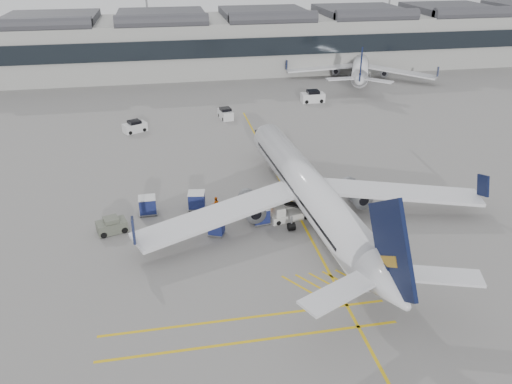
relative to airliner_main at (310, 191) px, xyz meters
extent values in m
plane|color=gray|center=(-10.89, -3.87, -3.08)|extent=(220.00, 220.00, 0.00)
cube|color=#9E9E99|center=(-10.89, 68.13, 2.42)|extent=(200.00, 20.00, 11.00)
cube|color=black|center=(-10.89, 57.93, 3.42)|extent=(200.00, 0.50, 3.60)
cube|color=#38383D|center=(-10.89, 68.13, 8.62)|extent=(200.00, 18.00, 1.40)
cylinder|color=slate|center=(-15.89, 82.13, 9.42)|extent=(0.44, 0.44, 25.00)
cube|color=gold|center=(-0.89, 6.13, -3.08)|extent=(0.25, 60.00, 0.01)
cylinder|color=silver|center=(-0.05, 0.68, 0.05)|extent=(5.78, 30.04, 3.74)
cone|color=silver|center=(-1.21, 17.55, 0.05)|extent=(4.01, 4.23, 3.74)
cone|color=silver|center=(1.14, -16.60, 0.45)|extent=(4.06, 5.02, 3.74)
cube|color=silver|center=(-9.38, -1.46, -0.84)|extent=(17.03, 9.64, 0.35)
cube|color=silver|center=(9.49, -0.17, -0.84)|extent=(17.28, 7.59, 0.35)
cylinder|color=slate|center=(-5.84, 0.78, -1.54)|extent=(2.33, 3.72, 2.09)
cylinder|color=slate|center=(5.68, 1.57, -1.54)|extent=(2.33, 3.72, 2.09)
cube|color=black|center=(1.10, -16.00, 3.24)|extent=(0.82, 7.58, 8.33)
cylinder|color=black|center=(-0.83, 12.09, -2.76)|extent=(0.32, 0.65, 0.64)
cylinder|color=black|center=(-2.36, -1.98, -2.68)|extent=(0.75, 0.84, 0.80)
cylinder|color=black|center=(2.61, -1.64, -2.68)|extent=(0.75, 0.84, 0.80)
cylinder|color=silver|center=(26.83, 55.12, -0.41)|extent=(12.52, 24.73, 3.18)
cone|color=silver|center=(32.25, 68.45, -0.41)|extent=(4.23, 4.34, 3.18)
cone|color=silver|center=(21.28, 41.47, -0.08)|extent=(4.48, 4.96, 3.18)
cube|color=silver|center=(18.90, 56.97, -1.18)|extent=(14.58, 4.08, 0.30)
cube|color=silver|center=(33.81, 50.91, -1.18)|extent=(12.97, 11.61, 0.30)
cylinder|color=slate|center=(22.44, 57.36, -1.77)|extent=(2.80, 3.49, 1.78)
cylinder|color=slate|center=(31.54, 53.66, -1.77)|extent=(2.80, 3.49, 1.78)
cube|color=black|center=(21.48, 41.94, 2.30)|extent=(2.66, 6.07, 7.09)
cylinder|color=black|center=(30.50, 64.14, -2.81)|extent=(0.42, 0.59, 0.54)
cylinder|color=black|center=(24.07, 53.95, -2.74)|extent=(0.80, 0.85, 0.68)
cylinder|color=black|center=(28.00, 52.36, -2.74)|extent=(0.80, 0.85, 0.68)
cube|color=beige|center=(-2.03, 0.30, -2.69)|extent=(4.46, 2.48, 0.78)
cube|color=black|center=(-0.94, 0.52, -1.81)|extent=(3.93, 1.96, 1.64)
cube|color=beige|center=(-3.23, 0.05, -1.92)|extent=(1.27, 1.61, 1.00)
cylinder|color=black|center=(-3.39, -0.78, -2.84)|extent=(0.52, 0.29, 0.49)
cylinder|color=black|center=(-3.71, 0.74, -2.84)|extent=(0.52, 0.29, 0.49)
cylinder|color=black|center=(-0.35, -0.15, -2.84)|extent=(0.52, 0.29, 0.49)
cylinder|color=black|center=(-0.67, 1.37, -2.84)|extent=(0.52, 0.29, 0.49)
cube|color=gray|center=(-5.08, -0.12, -2.90)|extent=(1.88, 1.62, 0.12)
cube|color=navy|center=(-5.08, -0.12, -2.09)|extent=(1.73, 1.55, 1.47)
cube|color=silver|center=(-5.08, -0.12, -1.32)|extent=(1.78, 1.61, 0.10)
cylinder|color=black|center=(-5.72, -0.76, -2.97)|extent=(0.23, 0.13, 0.22)
cylinder|color=black|center=(-5.85, 0.35, -2.97)|extent=(0.23, 0.13, 0.22)
cylinder|color=black|center=(-4.31, -0.58, -2.97)|extent=(0.23, 0.13, 0.22)
cylinder|color=black|center=(-4.45, 0.52, -2.97)|extent=(0.23, 0.13, 0.22)
cube|color=gray|center=(-11.18, 4.16, -2.89)|extent=(2.06, 1.79, 0.13)
cube|color=navy|center=(-11.18, 4.16, -2.01)|extent=(1.89, 1.71, 1.58)
cube|color=silver|center=(-11.18, 4.16, -1.19)|extent=(1.96, 1.77, 0.11)
cylinder|color=black|center=(-12.02, 3.68, -2.96)|extent=(0.25, 0.14, 0.24)
cylinder|color=black|center=(-11.84, 4.87, -2.96)|extent=(0.25, 0.14, 0.24)
cylinder|color=black|center=(-10.52, 3.45, -2.96)|extent=(0.25, 0.14, 0.24)
cylinder|color=black|center=(-10.33, 4.63, -2.96)|extent=(0.25, 0.14, 0.24)
cube|color=gray|center=(-9.73, -1.45, -2.92)|extent=(1.90, 1.75, 0.11)
cube|color=navy|center=(-9.73, -1.45, -2.20)|extent=(1.75, 1.66, 1.30)
cube|color=silver|center=(-9.73, -1.45, -1.52)|extent=(1.81, 1.72, 0.09)
cylinder|color=black|center=(-10.50, -1.66, -2.98)|extent=(0.22, 0.16, 0.20)
cylinder|color=black|center=(-10.12, -0.75, -2.98)|extent=(0.22, 0.16, 0.20)
cylinder|color=black|center=(-9.34, -2.15, -2.98)|extent=(0.22, 0.16, 0.20)
cylinder|color=black|center=(-8.96, -1.24, -2.98)|extent=(0.22, 0.16, 0.20)
cube|color=gray|center=(-16.29, 3.97, -2.88)|extent=(1.89, 1.57, 0.13)
cube|color=navy|center=(-16.29, 3.97, -2.01)|extent=(1.73, 1.51, 1.59)
cube|color=silver|center=(-16.29, 3.97, -1.17)|extent=(1.78, 1.57, 0.11)
cylinder|color=black|center=(-17.05, 3.35, -2.96)|extent=(0.24, 0.11, 0.24)
cylinder|color=black|center=(-17.07, 4.56, -2.96)|extent=(0.24, 0.11, 0.24)
cylinder|color=black|center=(-15.51, 3.38, -2.96)|extent=(0.24, 0.11, 0.24)
cylinder|color=black|center=(-15.54, 4.59, -2.96)|extent=(0.24, 0.11, 0.24)
imported|color=orange|center=(-4.16, 0.64, -2.08)|extent=(0.79, 0.87, 2.00)
imported|color=orange|center=(-9.25, 3.37, -2.28)|extent=(0.81, 0.65, 1.60)
cube|color=#565A4C|center=(-19.75, 0.94, -2.46)|extent=(3.18, 2.44, 1.12)
cube|color=#565A4C|center=(-19.75, 0.94, -1.79)|extent=(1.68, 1.68, 0.56)
cylinder|color=black|center=(-20.50, -0.05, -2.77)|extent=(0.68, 0.45, 0.63)
cylinder|color=black|center=(-20.93, 1.34, -2.77)|extent=(0.68, 0.45, 0.63)
cylinder|color=black|center=(-18.57, 0.54, -2.77)|extent=(0.68, 0.45, 0.63)
cylinder|color=black|center=(-19.00, 1.94, -2.77)|extent=(0.68, 0.45, 0.63)
cone|color=#F24C0A|center=(0.01, 19.39, -2.80)|extent=(0.41, 0.41, 0.57)
cone|color=#F24C0A|center=(4.32, 0.71, -2.80)|extent=(0.41, 0.41, 0.57)
cube|color=silver|center=(-18.35, 30.02, -2.42)|extent=(3.79, 3.01, 1.32)
cube|color=black|center=(-18.35, 30.02, -1.62)|extent=(2.23, 2.18, 0.56)
cylinder|color=black|center=(-19.03, 28.85, -2.80)|extent=(0.60, 0.43, 0.56)
cylinder|color=black|center=(-19.70, 30.20, -2.80)|extent=(0.60, 0.43, 0.56)
cylinder|color=black|center=(-17.01, 29.84, -2.80)|extent=(0.60, 0.43, 0.56)
cylinder|color=black|center=(-17.67, 31.19, -2.80)|extent=(0.60, 0.43, 0.56)
cube|color=silver|center=(-4.20, 33.73, -2.42)|extent=(2.29, 3.65, 1.32)
cube|color=black|center=(-4.20, 33.73, -1.62)|extent=(1.89, 1.96, 0.57)
cylinder|color=black|center=(-3.25, 32.75, -2.80)|extent=(0.31, 0.60, 0.57)
cylinder|color=black|center=(-4.74, 32.47, -2.80)|extent=(0.31, 0.60, 0.57)
cylinder|color=black|center=(-3.66, 34.98, -2.80)|extent=(0.31, 0.60, 0.57)
cylinder|color=black|center=(-5.15, 34.70, -2.80)|extent=(0.31, 0.60, 0.57)
cube|color=silver|center=(12.20, 40.02, -2.29)|extent=(4.08, 2.05, 1.58)
cube|color=black|center=(12.20, 40.02, -1.33)|extent=(2.04, 1.93, 0.68)
cylinder|color=black|center=(10.84, 39.12, -2.74)|extent=(0.68, 0.25, 0.68)
cylinder|color=black|center=(10.85, 40.93, -2.74)|extent=(0.68, 0.25, 0.68)
cylinder|color=black|center=(13.55, 39.11, -2.74)|extent=(0.68, 0.25, 0.68)
cylinder|color=black|center=(13.56, 40.92, -2.74)|extent=(0.68, 0.25, 0.68)
camera|label=1|loc=(-13.62, -43.00, 22.54)|focal=35.00mm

